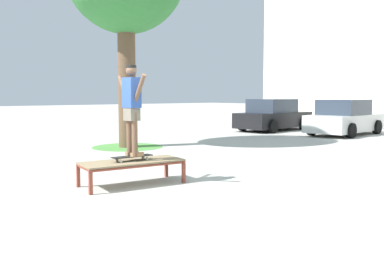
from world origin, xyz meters
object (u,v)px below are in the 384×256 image
(skate_box, at_px, (132,163))
(skater, at_px, (132,104))
(car_black, at_px, (273,116))
(car_white, at_px, (345,119))
(skateboard, at_px, (132,157))

(skate_box, bearing_deg, skater, 82.10)
(skater, xyz_separation_m, car_black, (-5.90, 11.85, -0.84))
(skater, bearing_deg, car_black, 116.48)
(car_white, bearing_deg, car_black, -171.42)
(skateboard, bearing_deg, skate_box, -99.28)
(skater, distance_m, car_black, 13.26)
(skater, bearing_deg, skateboard, -93.93)
(skateboard, height_order, car_white, car_white)
(skateboard, relative_size, car_white, 0.19)
(skate_box, distance_m, skater, 1.12)
(car_white, bearing_deg, skate_box, -78.51)
(skate_box, relative_size, skateboard, 2.46)
(car_black, bearing_deg, skateboard, -63.52)
(skateboard, relative_size, car_black, 0.19)
(skate_box, height_order, car_white, car_white)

